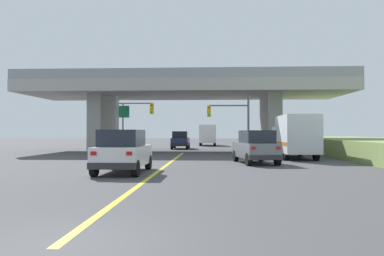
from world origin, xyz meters
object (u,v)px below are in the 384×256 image
object	(u,v)px
suv_lead	(123,151)
highway_sign	(123,118)
traffic_signal_nearside	(233,118)
traffic_signal_farside	(131,117)
semi_truck_distant	(208,135)
sedan_oncoming	(181,140)
suv_crossing	(256,147)
box_truck	(295,136)

from	to	relation	value
suv_lead	highway_sign	world-z (taller)	highway_sign
suv_lead	highway_sign	xyz separation A→B (m)	(-4.27, 17.98, 2.30)
traffic_signal_nearside	traffic_signal_farside	world-z (taller)	traffic_signal_farside
highway_sign	semi_truck_distant	distance (m)	20.61
traffic_signal_farside	sedan_oncoming	bearing A→B (deg)	70.35
suv_lead	suv_crossing	bearing A→B (deg)	39.73
suv_lead	traffic_signal_farside	distance (m)	16.21
suv_lead	highway_sign	size ratio (longest dim) A/B	0.97
traffic_signal_nearside	suv_crossing	bearing A→B (deg)	-84.80
suv_crossing	traffic_signal_farside	world-z (taller)	traffic_signal_farside
box_truck	traffic_signal_farside	distance (m)	14.44
highway_sign	suv_lead	bearing A→B (deg)	-76.64
sedan_oncoming	highway_sign	bearing A→B (deg)	-121.40
suv_lead	semi_truck_distant	bearing A→B (deg)	84.39
suv_lead	traffic_signal_nearside	size ratio (longest dim) A/B	0.89
suv_crossing	box_truck	world-z (taller)	box_truck
semi_truck_distant	traffic_signal_farside	bearing A→B (deg)	-107.50
sedan_oncoming	box_truck	bearing A→B (deg)	-58.49
box_truck	semi_truck_distant	size ratio (longest dim) A/B	1.01
box_truck	sedan_oncoming	size ratio (longest dim) A/B	1.56
highway_sign	semi_truck_distant	bearing A→B (deg)	67.38
suv_lead	suv_crossing	size ratio (longest dim) A/B	0.96
box_truck	highway_sign	xyz separation A→B (m)	(-14.48, 7.72, 1.68)
suv_lead	traffic_signal_nearside	xyz separation A→B (m)	(6.01, 14.81, 2.13)
suv_crossing	sedan_oncoming	xyz separation A→B (m)	(-6.25, 20.26, -0.00)
suv_lead	traffic_signal_farside	xyz separation A→B (m)	(-3.05, 15.75, 2.27)
traffic_signal_farside	semi_truck_distant	xyz separation A→B (m)	(6.68, 21.18, -1.73)
box_truck	semi_truck_distant	distance (m)	27.47
suv_crossing	traffic_signal_farside	xyz separation A→B (m)	(-9.89, 10.07, 2.27)
box_truck	sedan_oncoming	world-z (taller)	box_truck
suv_crossing	suv_lead	bearing A→B (deg)	-149.72
suv_lead	box_truck	size ratio (longest dim) A/B	0.66
highway_sign	semi_truck_distant	size ratio (longest dim) A/B	0.69
suv_crossing	highway_sign	size ratio (longest dim) A/B	1.01
traffic_signal_nearside	highway_sign	xyz separation A→B (m)	(-10.28, 3.17, 0.17)
semi_truck_distant	suv_crossing	bearing A→B (deg)	-84.13
traffic_signal_farside	traffic_signal_nearside	bearing A→B (deg)	-5.93
traffic_signal_farside	suv_lead	bearing A→B (deg)	-79.04
suv_crossing	highway_sign	xyz separation A→B (m)	(-11.11, 12.30, 2.30)
suv_lead	traffic_signal_nearside	distance (m)	16.13
suv_lead	highway_sign	distance (m)	18.63
suv_crossing	box_truck	size ratio (longest dim) A/B	0.69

